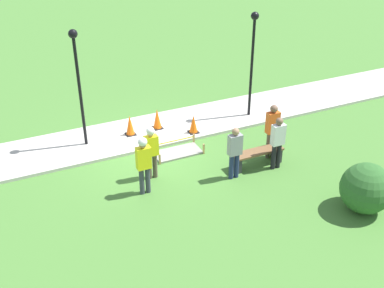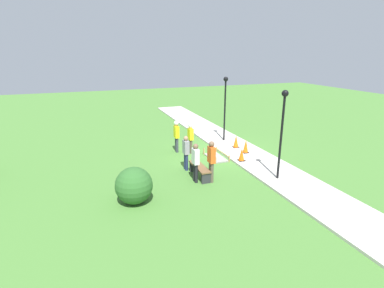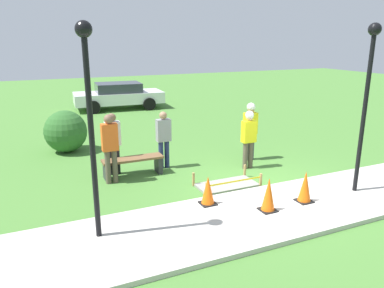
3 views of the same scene
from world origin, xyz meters
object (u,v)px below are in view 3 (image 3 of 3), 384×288
Objects in this scene: park_bench at (133,163)px; bystander_in_gray_shirt at (113,140)px; lamppost_near at (368,85)px; traffic_cone_sidewalk_edge at (305,187)px; worker_assistant at (250,126)px; traffic_cone_far_patch at (269,195)px; worker_supervisor at (249,135)px; traffic_cone_near_patch at (208,190)px; bystander_in_orange_shirt at (110,145)px; parked_car_white at (119,95)px; lamppost_far at (89,102)px; bystander_in_white_shirt at (164,137)px.

bystander_in_gray_shirt reaches higher than park_bench.
traffic_cone_sidewalk_edge is at bearing -179.84° from lamppost_near.
bystander_in_gray_shirt is at bearing 173.78° from worker_assistant.
worker_supervisor reaches higher than traffic_cone_far_patch.
traffic_cone_near_patch is at bearing -70.30° from park_bench.
bystander_in_orange_shirt is 10.86m from parked_car_white.
traffic_cone_near_patch is 12.93m from parked_car_white.
worker_supervisor is (1.23, 2.73, 0.53)m from traffic_cone_far_patch.
park_bench is 3.34m from worker_supervisor.
lamppost_near is 1.01× the size of lamppost_far.
traffic_cone_sidewalk_edge is 0.15× the size of parked_car_white.
bystander_in_gray_shirt is 0.44× the size of lamppost_near.
traffic_cone_near_patch is at bearing 9.25° from lamppost_far.
parked_car_white is (-1.09, 10.96, -0.26)m from worker_supervisor.
lamppost_near is at bearing 1.12° from traffic_cone_far_patch.
bystander_in_orange_shirt reaches higher than traffic_cone_far_patch.
lamppost_far is (-4.71, -2.31, 1.61)m from worker_supervisor.
park_bench is at bearing 142.91° from lamppost_near.
traffic_cone_sidewalk_edge is 4.23m from bystander_in_white_shirt.
bystander_in_white_shirt is (-2.66, 0.38, -0.13)m from worker_assistant.
traffic_cone_far_patch is 4.54m from bystander_in_gray_shirt.
lamppost_far is at bearing 176.50° from lamppost_near.
lamppost_near is (5.16, -3.14, 1.59)m from bystander_in_orange_shirt.
traffic_cone_far_patch is 13.69m from parked_car_white.
bystander_in_white_shirt is at bearing 117.99° from traffic_cone_sidewalk_edge.
bystander_in_gray_shirt is 0.36× the size of parked_car_white.
traffic_cone_sidewalk_edge is 4.53m from park_bench.
bystander_in_gray_shirt is (-1.37, 3.00, 0.55)m from traffic_cone_near_patch.
worker_supervisor is at bearing 85.27° from traffic_cone_sidewalk_edge.
lamppost_far is (-2.46, -0.40, 2.18)m from traffic_cone_near_patch.
bystander_in_gray_shirt is at bearing -100.19° from parked_car_white.
park_bench is 0.35× the size of parked_car_white.
worker_supervisor reaches higher than bystander_in_white_shirt.
bystander_in_gray_shirt is at bearing 132.00° from traffic_cone_sidewalk_edge.
traffic_cone_far_patch is at bearing -50.80° from bystander_in_orange_shirt.
bystander_in_orange_shirt is at bearing 129.20° from traffic_cone_far_patch.
traffic_cone_near_patch is 3.78m from worker_assistant.
bystander_in_orange_shirt is at bearing -161.17° from bystander_in_white_shirt.
lamppost_near is at bearing -75.77° from parked_car_white.
worker_assistant reaches higher than traffic_cone_sidewalk_edge.
traffic_cone_sidewalk_edge is 13.68m from parked_car_white.
traffic_cone_near_patch is at bearing 141.05° from traffic_cone_far_patch.
lamppost_far reaches higher than traffic_cone_far_patch.
lamppost_near is 0.82× the size of parked_car_white.
lamppost_far is at bearing -107.41° from bystander_in_orange_shirt.
traffic_cone_near_patch is 0.39× the size of park_bench.
bystander_in_gray_shirt is at bearing 114.59° from traffic_cone_near_patch.
worker_supervisor is 3.40m from lamppost_near.
worker_assistant is at bearing 2.46° from bystander_in_orange_shirt.
park_bench is 0.43× the size of lamppost_far.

